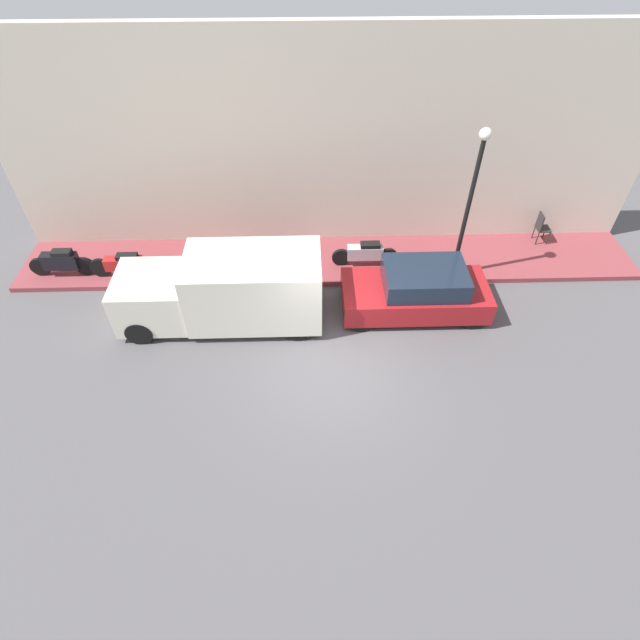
{
  "coord_description": "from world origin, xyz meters",
  "views": [
    {
      "loc": [
        -7.91,
        0.64,
        9.39
      ],
      "look_at": [
        1.08,
        0.37,
        0.6
      ],
      "focal_mm": 28.0,
      "sensor_mm": 36.0,
      "label": 1
    }
  ],
  "objects_px": {
    "parked_car": "(417,291)",
    "cafe_chair": "(542,226)",
    "motorcycle_red": "(125,264)",
    "delivery_van": "(224,290)",
    "motorcycle_black": "(61,262)",
    "streetlamp": "(472,189)",
    "motorcycle_blue": "(268,256)",
    "scooter_silver": "(365,253)"
  },
  "relations": [
    {
      "from": "motorcycle_blue",
      "to": "motorcycle_black",
      "type": "xyz_separation_m",
      "value": [
        -0.18,
        5.91,
        0.04
      ]
    },
    {
      "from": "motorcycle_black",
      "to": "motorcycle_red",
      "type": "bearing_deg",
      "value": -93.2
    },
    {
      "from": "streetlamp",
      "to": "scooter_silver",
      "type": "bearing_deg",
      "value": 78.44
    },
    {
      "from": "scooter_silver",
      "to": "motorcycle_black",
      "type": "relative_size",
      "value": 1.04
    },
    {
      "from": "motorcycle_black",
      "to": "streetlamp",
      "type": "bearing_deg",
      "value": -91.49
    },
    {
      "from": "parked_car",
      "to": "streetlamp",
      "type": "relative_size",
      "value": 0.89
    },
    {
      "from": "parked_car",
      "to": "streetlamp",
      "type": "distance_m",
      "value": 2.93
    },
    {
      "from": "parked_car",
      "to": "delivery_van",
      "type": "distance_m",
      "value": 5.09
    },
    {
      "from": "motorcycle_blue",
      "to": "cafe_chair",
      "type": "bearing_deg",
      "value": -82.81
    },
    {
      "from": "parked_car",
      "to": "streetlamp",
      "type": "xyz_separation_m",
      "value": [
        1.33,
        -1.34,
        2.24
      ]
    },
    {
      "from": "parked_car",
      "to": "delivery_van",
      "type": "xyz_separation_m",
      "value": [
        -0.21,
        5.07,
        0.36
      ]
    },
    {
      "from": "parked_car",
      "to": "motorcycle_blue",
      "type": "distance_m",
      "value": 4.44
    },
    {
      "from": "parked_car",
      "to": "motorcycle_red",
      "type": "relative_size",
      "value": 1.94
    },
    {
      "from": "parked_car",
      "to": "delivery_van",
      "type": "height_order",
      "value": "delivery_van"
    },
    {
      "from": "parked_car",
      "to": "delivery_van",
      "type": "bearing_deg",
      "value": 92.37
    },
    {
      "from": "delivery_van",
      "to": "motorcycle_blue",
      "type": "relative_size",
      "value": 2.44
    },
    {
      "from": "motorcycle_red",
      "to": "motorcycle_black",
      "type": "distance_m",
      "value": 1.82
    },
    {
      "from": "motorcycle_red",
      "to": "streetlamp",
      "type": "height_order",
      "value": "streetlamp"
    },
    {
      "from": "scooter_silver",
      "to": "streetlamp",
      "type": "distance_m",
      "value": 3.49
    },
    {
      "from": "delivery_van",
      "to": "motorcycle_black",
      "type": "xyz_separation_m",
      "value": [
        1.84,
        4.89,
        -0.41
      ]
    },
    {
      "from": "scooter_silver",
      "to": "cafe_chair",
      "type": "relative_size",
      "value": 1.97
    },
    {
      "from": "scooter_silver",
      "to": "streetlamp",
      "type": "relative_size",
      "value": 0.45
    },
    {
      "from": "motorcycle_red",
      "to": "cafe_chair",
      "type": "bearing_deg",
      "value": -83.88
    },
    {
      "from": "streetlamp",
      "to": "cafe_chair",
      "type": "relative_size",
      "value": 4.42
    },
    {
      "from": "streetlamp",
      "to": "cafe_chair",
      "type": "xyz_separation_m",
      "value": [
        1.53,
        -3.01,
        -2.19
      ]
    },
    {
      "from": "parked_car",
      "to": "motorcycle_black",
      "type": "bearing_deg",
      "value": 80.72
    },
    {
      "from": "motorcycle_blue",
      "to": "streetlamp",
      "type": "relative_size",
      "value": 0.49
    },
    {
      "from": "delivery_van",
      "to": "cafe_chair",
      "type": "relative_size",
      "value": 5.31
    },
    {
      "from": "motorcycle_blue",
      "to": "scooter_silver",
      "type": "xyz_separation_m",
      "value": [
        0.05,
        -2.86,
        -0.0
      ]
    },
    {
      "from": "parked_car",
      "to": "cafe_chair",
      "type": "height_order",
      "value": "parked_car"
    },
    {
      "from": "motorcycle_red",
      "to": "motorcycle_black",
      "type": "height_order",
      "value": "motorcycle_black"
    },
    {
      "from": "delivery_van",
      "to": "motorcycle_red",
      "type": "xyz_separation_m",
      "value": [
        1.74,
        3.07,
        -0.45
      ]
    },
    {
      "from": "motorcycle_red",
      "to": "cafe_chair",
      "type": "distance_m",
      "value": 12.57
    },
    {
      "from": "scooter_silver",
      "to": "cafe_chair",
      "type": "xyz_separation_m",
      "value": [
        1.01,
        -5.55,
        0.14
      ]
    },
    {
      "from": "delivery_van",
      "to": "motorcycle_red",
      "type": "height_order",
      "value": "delivery_van"
    },
    {
      "from": "cafe_chair",
      "to": "parked_car",
      "type": "bearing_deg",
      "value": 123.4
    },
    {
      "from": "motorcycle_red",
      "to": "scooter_silver",
      "type": "height_order",
      "value": "scooter_silver"
    },
    {
      "from": "scooter_silver",
      "to": "delivery_van",
      "type": "bearing_deg",
      "value": 118.04
    },
    {
      "from": "streetlamp",
      "to": "motorcycle_red",
      "type": "bearing_deg",
      "value": 88.84
    },
    {
      "from": "parked_car",
      "to": "scooter_silver",
      "type": "distance_m",
      "value": 2.21
    },
    {
      "from": "parked_car",
      "to": "motorcycle_black",
      "type": "distance_m",
      "value": 10.1
    },
    {
      "from": "delivery_van",
      "to": "motorcycle_black",
      "type": "distance_m",
      "value": 5.24
    }
  ]
}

